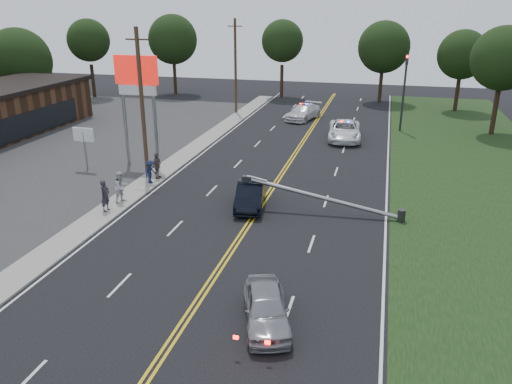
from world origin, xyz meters
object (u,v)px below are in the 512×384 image
(bystander_a, at_px, (105,196))
(bystander_b, at_px, (121,187))
(fallen_streetlight, at_px, (331,200))
(pylon_sign, at_px, (137,84))
(utility_pole_mid, at_px, (142,103))
(utility_pole_far, at_px, (236,66))
(bystander_d, at_px, (157,166))
(waiting_sedan, at_px, (266,308))
(bystander_c, at_px, (150,172))
(small_sign, at_px, (84,138))
(traffic_signal, at_px, (404,86))
(emergency_b, at_px, (303,112))
(crashed_sedan, at_px, (250,195))
(emergency_a, at_px, (345,131))

(bystander_a, relative_size, bystander_b, 0.98)
(fallen_streetlight, height_order, bystander_a, bystander_a)
(pylon_sign, height_order, utility_pole_mid, utility_pole_mid)
(utility_pole_far, bearing_deg, bystander_d, -87.04)
(utility_pole_mid, relative_size, bystander_d, 5.55)
(utility_pole_far, bearing_deg, waiting_sedan, -71.76)
(waiting_sedan, height_order, bystander_c, bystander_c)
(small_sign, distance_m, traffic_signal, 28.72)
(utility_pole_mid, distance_m, bystander_a, 8.07)
(emergency_b, xyz_separation_m, bystander_d, (-6.53, -21.61, 0.24))
(crashed_sedan, bearing_deg, bystander_b, -178.64)
(crashed_sedan, distance_m, bystander_a, 8.37)
(waiting_sedan, bearing_deg, emergency_a, 70.76)
(pylon_sign, distance_m, fallen_streetlight, 16.66)
(emergency_b, distance_m, bystander_c, 23.58)
(utility_pole_far, relative_size, bystander_d, 5.55)
(utility_pole_mid, bearing_deg, utility_pole_far, 90.00)
(waiting_sedan, bearing_deg, bystander_b, 120.84)
(bystander_b, bearing_deg, utility_pole_far, 22.48)
(crashed_sedan, xyz_separation_m, bystander_a, (-7.80, -3.01, 0.32))
(utility_pole_mid, bearing_deg, small_sign, 180.00)
(emergency_a, height_order, bystander_c, bystander_c)
(utility_pole_far, bearing_deg, pylon_sign, -93.72)
(fallen_streetlight, height_order, bystander_c, fallen_streetlight)
(waiting_sedan, relative_size, bystander_d, 2.25)
(small_sign, xyz_separation_m, traffic_signal, (22.30, 18.00, 1.87))
(emergency_a, bearing_deg, bystander_a, -125.02)
(bystander_c, bearing_deg, bystander_a, -175.62)
(pylon_sign, distance_m, traffic_signal, 24.75)
(utility_pole_mid, bearing_deg, emergency_a, 46.62)
(utility_pole_mid, distance_m, waiting_sedan, 19.91)
(pylon_sign, height_order, emergency_a, pylon_sign)
(bystander_c, bearing_deg, emergency_a, -28.27)
(traffic_signal, bearing_deg, emergency_a, -136.44)
(utility_pole_far, distance_m, waiting_sedan, 39.30)
(pylon_sign, relative_size, bystander_c, 5.06)
(utility_pole_far, bearing_deg, emergency_b, -9.15)
(bystander_b, bearing_deg, emergency_a, -11.36)
(fallen_streetlight, height_order, waiting_sedan, fallen_streetlight)
(pylon_sign, relative_size, crashed_sedan, 1.81)
(traffic_signal, height_order, waiting_sedan, traffic_signal)
(bystander_b, xyz_separation_m, bystander_d, (0.18, 4.57, -0.05))
(small_sign, distance_m, emergency_b, 24.29)
(waiting_sedan, xyz_separation_m, emergency_b, (-4.52, 35.85, 0.09))
(fallen_streetlight, relative_size, bystander_c, 5.92)
(bystander_a, bearing_deg, crashed_sedan, -63.74)
(small_sign, bearing_deg, traffic_signal, 38.90)
(emergency_a, bearing_deg, bystander_c, -131.68)
(fallen_streetlight, relative_size, waiting_sedan, 2.31)
(pylon_sign, distance_m, emergency_a, 18.70)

